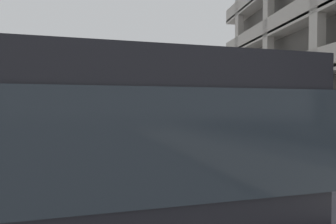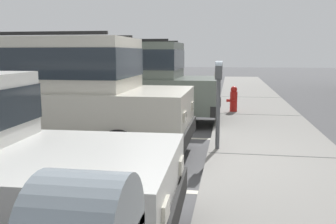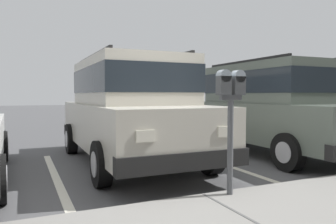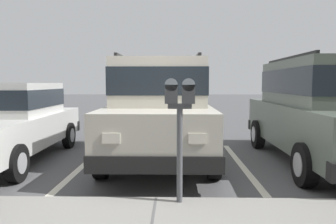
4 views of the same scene
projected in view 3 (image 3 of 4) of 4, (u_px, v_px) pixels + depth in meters
The scene contains 5 objects.
ground_plane at pixel (194, 203), 4.11m from camera, with size 80.00×80.00×0.10m.
parking_stall_lines at pixel (59, 184), 4.77m from camera, with size 11.99×4.80×0.01m.
silver_suv at pixel (130, 106), 6.29m from camera, with size 2.03×4.79×2.03m.
red_sedan at pixel (271, 105), 7.23m from camera, with size 2.07×4.81×2.03m.
parking_meter_near at pixel (231, 102), 3.84m from camera, with size 0.35×0.12×1.47m.
Camera 3 is at (1.96, 3.55, 1.30)m, focal length 35.00 mm.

